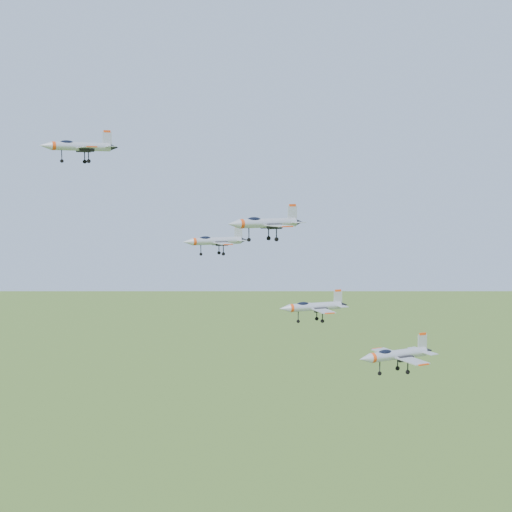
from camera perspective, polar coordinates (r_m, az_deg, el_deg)
name	(u,v)px	position (r m, az deg, el deg)	size (l,w,h in m)	color
jet_lead	(79,146)	(115.13, -13.99, 8.52)	(12.45, 10.32, 3.33)	#A3A7B0
jet_left_high	(215,241)	(113.15, -3.30, 1.22)	(10.96, 9.00, 2.94)	#A3A7B0
jet_right_high	(265,223)	(94.19, 0.76, 2.67)	(11.54, 9.57, 3.08)	#A3A7B0
jet_left_low	(313,307)	(126.50, 4.60, -4.05)	(13.28, 10.99, 3.55)	#A3A7B0
jet_right_low	(396,355)	(110.01, 11.14, -7.75)	(13.65, 11.25, 3.65)	#A3A7B0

